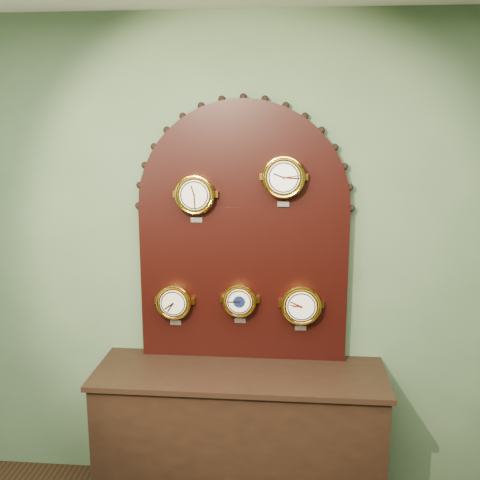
# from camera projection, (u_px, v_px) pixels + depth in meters

# --- Properties ---
(wall_back) EXTENTS (4.00, 0.00, 4.00)m
(wall_back) POSITION_uv_depth(u_px,v_px,m) (244.00, 261.00, 3.31)
(wall_back) COLOR #476042
(wall_back) RESTS_ON ground
(shop_counter) EXTENTS (1.60, 0.50, 0.80)m
(shop_counter) POSITION_uv_depth(u_px,v_px,m) (240.00, 441.00, 3.25)
(shop_counter) COLOR black
(shop_counter) RESTS_ON ground_plane
(display_board) EXTENTS (1.26, 0.06, 1.53)m
(display_board) POSITION_uv_depth(u_px,v_px,m) (243.00, 225.00, 3.22)
(display_board) COLOR black
(display_board) RESTS_ON shop_counter
(roman_clock) EXTENTS (0.23, 0.08, 0.28)m
(roman_clock) POSITION_uv_depth(u_px,v_px,m) (195.00, 194.00, 3.14)
(roman_clock) COLOR gold
(roman_clock) RESTS_ON display_board
(arabic_clock) EXTENTS (0.24, 0.08, 0.29)m
(arabic_clock) POSITION_uv_depth(u_px,v_px,m) (284.00, 177.00, 3.07)
(arabic_clock) COLOR gold
(arabic_clock) RESTS_ON display_board
(hygrometer) EXTENTS (0.21, 0.08, 0.26)m
(hygrometer) POSITION_uv_depth(u_px,v_px,m) (174.00, 302.00, 3.28)
(hygrometer) COLOR gold
(hygrometer) RESTS_ON display_board
(barometer) EXTENTS (0.20, 0.08, 0.25)m
(barometer) POSITION_uv_depth(u_px,v_px,m) (240.00, 300.00, 3.24)
(barometer) COLOR gold
(barometer) RESTS_ON display_board
(tide_clock) EXTENTS (0.23, 0.08, 0.28)m
(tide_clock) POSITION_uv_depth(u_px,v_px,m) (301.00, 305.00, 3.21)
(tide_clock) COLOR gold
(tide_clock) RESTS_ON display_board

